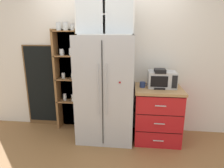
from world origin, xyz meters
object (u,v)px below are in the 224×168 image
mug_navy (143,85)px  mug_sage (158,84)px  chalkboard_menu (41,86)px  microwave (162,79)px  refrigerator (106,89)px  coffee_maker (159,78)px  bottle_amber (160,81)px

mug_navy → mug_sage: bearing=13.7°
mug_navy → chalkboard_menu: bearing=171.0°
microwave → mug_navy: microwave is taller
mug_sage → microwave: bearing=-20.0°
microwave → mug_navy: (-0.30, -0.05, -0.09)m
microwave → mug_sage: 0.10m
refrigerator → coffee_maker: bearing=2.5°
coffee_maker → mug_navy: size_ratio=2.49×
refrigerator → chalkboard_menu: bearing=165.7°
microwave → bottle_amber: size_ratio=1.53×
microwave → mug_navy: size_ratio=3.54×
refrigerator → coffee_maker: refrigerator is taller
mug_navy → bottle_amber: bearing=-12.9°
mug_sage → coffee_maker: bearing=-91.7°
coffee_maker → microwave: bearing=41.3°
refrigerator → microwave: size_ratio=3.91×
refrigerator → mug_sage: 0.86m
mug_sage → bottle_amber: bearing=-90.8°
bottle_amber → chalkboard_menu: chalkboard_menu is taller
coffee_maker → mug_sage: bearing=88.3°
refrigerator → chalkboard_menu: (-1.30, 0.33, -0.08)m
mug_navy → chalkboard_menu: 1.92m
refrigerator → bottle_amber: 0.87m
refrigerator → bottle_amber: refrigerator is taller
mug_sage → bottle_amber: bottle_amber is taller
chalkboard_menu → refrigerator: bearing=-14.3°
refrigerator → microwave: (0.90, 0.08, 0.17)m
chalkboard_menu → mug_navy: bearing=-9.0°
refrigerator → chalkboard_menu: 1.34m
bottle_amber → mug_sage: bearing=89.2°
mug_navy → mug_sage: (0.26, 0.06, -0.00)m
coffee_maker → bottle_amber: bearing=-90.0°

